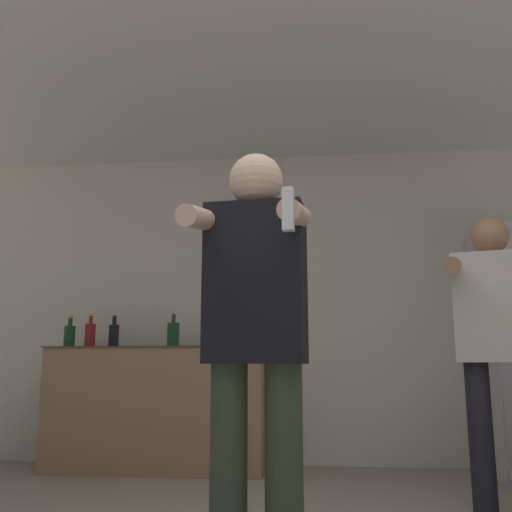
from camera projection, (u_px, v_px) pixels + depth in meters
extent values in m
cube|color=beige|center=(304.00, 304.00, 4.72)|extent=(7.00, 0.06, 2.55)
cube|color=silver|center=(295.00, 58.00, 3.39)|extent=(7.00, 3.67, 0.05)
cube|color=#997551|center=(159.00, 408.00, 4.36)|extent=(1.63, 0.59, 0.90)
cube|color=brown|center=(161.00, 348.00, 4.44)|extent=(1.66, 0.62, 0.01)
cylinder|color=black|center=(114.00, 336.00, 4.46)|extent=(0.08, 0.08, 0.17)
cylinder|color=black|center=(114.00, 321.00, 4.48)|extent=(0.03, 0.03, 0.06)
sphere|color=black|center=(115.00, 317.00, 4.49)|extent=(0.04, 0.04, 0.04)
cylinder|color=#194723|center=(173.00, 335.00, 4.41)|extent=(0.09, 0.09, 0.19)
cylinder|color=#194723|center=(174.00, 319.00, 4.43)|extent=(0.03, 0.03, 0.06)
sphere|color=maroon|center=(174.00, 316.00, 4.44)|extent=(0.03, 0.03, 0.03)
cylinder|color=#194723|center=(69.00, 337.00, 4.49)|extent=(0.09, 0.09, 0.17)
cylinder|color=#194723|center=(70.00, 322.00, 4.52)|extent=(0.03, 0.03, 0.07)
sphere|color=#B29933|center=(71.00, 317.00, 4.52)|extent=(0.04, 0.04, 0.04)
cylinder|color=maroon|center=(90.00, 335.00, 4.48)|extent=(0.08, 0.08, 0.18)
cylinder|color=maroon|center=(91.00, 320.00, 4.50)|extent=(0.03, 0.03, 0.07)
sphere|color=#B29933|center=(91.00, 315.00, 4.51)|extent=(0.03, 0.03, 0.03)
cylinder|color=#563314|center=(250.00, 336.00, 4.35)|extent=(0.07, 0.07, 0.17)
cylinder|color=#563314|center=(250.00, 318.00, 4.37)|extent=(0.02, 0.02, 0.09)
sphere|color=silver|center=(250.00, 312.00, 4.38)|extent=(0.02, 0.02, 0.02)
cylinder|color=#38422D|center=(228.00, 477.00, 2.00)|extent=(0.13, 0.13, 0.78)
cylinder|color=#38422D|center=(284.00, 479.00, 1.96)|extent=(0.13, 0.13, 0.78)
cube|color=black|center=(256.00, 283.00, 2.11)|extent=(0.38, 0.24, 0.59)
sphere|color=beige|center=(256.00, 181.00, 2.18)|extent=(0.21, 0.21, 0.21)
cylinder|color=beige|center=(200.00, 219.00, 2.03)|extent=(0.11, 0.33, 0.13)
cylinder|color=beige|center=(295.00, 213.00, 1.96)|extent=(0.11, 0.33, 0.13)
cube|color=white|center=(288.00, 209.00, 1.80)|extent=(0.04, 0.04, 0.14)
cylinder|color=black|center=(481.00, 438.00, 3.01)|extent=(0.13, 0.13, 0.79)
cube|color=beige|center=(496.00, 307.00, 3.10)|extent=(0.48, 0.30, 0.59)
sphere|color=#9E7051|center=(490.00, 236.00, 3.17)|extent=(0.20, 0.20, 0.20)
cylinder|color=#9E7051|center=(452.00, 265.00, 3.01)|extent=(0.19, 0.44, 0.16)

